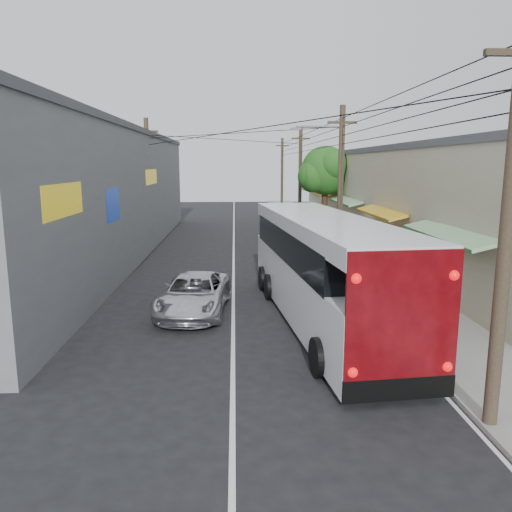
{
  "coord_description": "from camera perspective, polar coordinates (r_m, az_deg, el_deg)",
  "views": [
    {
      "loc": [
        0.08,
        -11.1,
        5.26
      ],
      "look_at": [
        0.87,
        7.33,
        1.86
      ],
      "focal_mm": 35.0,
      "sensor_mm": 36.0,
      "label": 1
    }
  ],
  "objects": [
    {
      "name": "pedestrian_far",
      "position": [
        22.74,
        16.91,
        -0.91
      ],
      "size": [
        0.83,
        0.66,
        1.68
      ],
      "primitive_type": "imported",
      "rotation": [
        0.0,
        0.0,
        3.17
      ],
      "color": "#8294BD",
      "rests_on": "sidewalk"
    },
    {
      "name": "parked_suv",
      "position": [
        27.57,
        5.33,
        1.17
      ],
      "size": [
        2.37,
        5.76,
        1.67
      ],
      "primitive_type": "imported",
      "rotation": [
        0.0,
        0.0,
        -0.01
      ],
      "color": "#97979E",
      "rests_on": "ground"
    },
    {
      "name": "building_right",
      "position": [
        34.91,
        15.87,
        6.6
      ],
      "size": [
        7.09,
        40.0,
        6.25
      ],
      "color": "#C2BA9A",
      "rests_on": "ground"
    },
    {
      "name": "parked_car_far",
      "position": [
        42.98,
        3.6,
        4.51
      ],
      "size": [
        2.04,
        5.09,
        1.65
      ],
      "primitive_type": "imported",
      "rotation": [
        0.0,
        0.0,
        0.06
      ],
      "color": "black",
      "rests_on": "ground"
    },
    {
      "name": "coach_bus",
      "position": [
        16.8,
        7.58,
        -1.36
      ],
      "size": [
        3.83,
        12.58,
        3.57
      ],
      "rotation": [
        0.0,
        0.0,
        0.1
      ],
      "color": "white",
      "rests_on": "ground"
    },
    {
      "name": "jeepney",
      "position": [
        18.01,
        -7.1,
        -4.34
      ],
      "size": [
        2.69,
        5.11,
        1.37
      ],
      "primitive_type": "imported",
      "rotation": [
        0.0,
        0.0,
        -0.09
      ],
      "color": "silver",
      "rests_on": "ground"
    },
    {
      "name": "sidewalk",
      "position": [
        32.18,
        9.09,
        1.02
      ],
      "size": [
        3.0,
        80.0,
        0.12
      ],
      "primitive_type": "cube",
      "color": "slate",
      "rests_on": "ground"
    },
    {
      "name": "building_left",
      "position": [
        30.37,
        -19.0,
        6.85
      ],
      "size": [
        7.2,
        36.0,
        7.25
      ],
      "color": "slate",
      "rests_on": "ground"
    },
    {
      "name": "pedestrian_near",
      "position": [
        25.21,
        12.94,
        0.44
      ],
      "size": [
        0.74,
        0.62,
        1.75
      ],
      "primitive_type": "imported",
      "rotation": [
        0.0,
        0.0,
        2.77
      ],
      "color": "pink",
      "rests_on": "sidewalk"
    },
    {
      "name": "utility_poles",
      "position": [
        31.59,
        3.11,
        8.38
      ],
      "size": [
        11.8,
        45.28,
        8.0
      ],
      "color": "#473828",
      "rests_on": "ground"
    },
    {
      "name": "street_tree",
      "position": [
        37.73,
        8.02,
        9.46
      ],
      "size": [
        4.4,
        4.0,
        6.6
      ],
      "color": "#3F2B19",
      "rests_on": "ground"
    },
    {
      "name": "parked_car_mid",
      "position": [
        31.91,
        5.72,
        2.07
      ],
      "size": [
        1.84,
        3.87,
        1.28
      ],
      "primitive_type": "imported",
      "rotation": [
        0.0,
        0.0,
        -0.09
      ],
      "color": "#29292F",
      "rests_on": "ground"
    },
    {
      "name": "ground",
      "position": [
        12.28,
        -2.68,
        -14.92
      ],
      "size": [
        120.0,
        120.0,
        0.0
      ],
      "primitive_type": "plane",
      "color": "black",
      "rests_on": "ground"
    }
  ]
}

